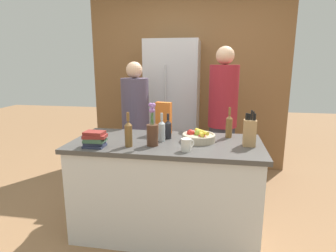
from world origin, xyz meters
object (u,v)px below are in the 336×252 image
at_px(person_in_blue, 223,114).
at_px(bottle_wine, 162,130).
at_px(bottle_oil, 168,129).
at_px(coffee_mug, 187,145).
at_px(book_stack, 95,139).
at_px(knife_block, 250,132).
at_px(person_at_sink, 136,122).
at_px(bottle_water, 128,133).
at_px(cereal_box, 164,118).
at_px(flower_vase, 152,131).
at_px(refrigerator, 173,109).
at_px(bottle_vinegar, 229,126).
at_px(fruit_bowl, 198,137).

bearing_deg(person_in_blue, bottle_wine, -135.43).
relative_size(bottle_oil, bottle_wine, 0.91).
bearing_deg(bottle_oil, coffee_mug, -59.25).
xyz_separation_m(book_stack, person_in_blue, (1.07, 1.14, 0.04)).
bearing_deg(knife_block, person_at_sink, 148.36).
bearing_deg(bottle_water, cereal_box, 66.74).
bearing_deg(coffee_mug, bottle_wine, 135.00).
bearing_deg(bottle_oil, flower_vase, -111.36).
relative_size(refrigerator, flower_vase, 5.10).
bearing_deg(cereal_box, book_stack, -131.79).
height_order(refrigerator, coffee_mug, refrigerator).
distance_m(coffee_mug, bottle_wine, 0.35).
bearing_deg(bottle_oil, bottle_water, -133.36).
bearing_deg(bottle_vinegar, refrigerator, 120.21).
height_order(refrigerator, fruit_bowl, refrigerator).
distance_m(refrigerator, bottle_wine, 1.48).
xyz_separation_m(refrigerator, fruit_bowl, (0.45, -1.43, -0.01)).
bearing_deg(knife_block, bottle_oil, 170.57).
height_order(fruit_bowl, cereal_box, cereal_box).
xyz_separation_m(refrigerator, book_stack, (-0.39, -1.74, 0.01)).
bearing_deg(fruit_bowl, person_at_sink, 139.15).
xyz_separation_m(cereal_box, bottle_wine, (0.04, -0.28, -0.05)).
bearing_deg(refrigerator, bottle_vinegar, -59.79).
height_order(knife_block, bottle_wine, knife_block).
relative_size(refrigerator, bottle_wine, 7.24).
distance_m(fruit_bowl, bottle_wine, 0.33).
relative_size(refrigerator, knife_block, 6.07).
relative_size(cereal_box, bottle_wine, 1.21).
bearing_deg(cereal_box, coffee_mug, -61.73).
bearing_deg(bottle_wine, knife_block, -1.58).
xyz_separation_m(book_stack, bottle_water, (0.28, 0.06, 0.05)).
xyz_separation_m(bottle_vinegar, bottle_wine, (-0.60, -0.24, -0.01)).
bearing_deg(bottle_oil, bottle_wine, -113.59).
xyz_separation_m(cereal_box, bottle_vinegar, (0.63, -0.04, -0.04)).
height_order(knife_block, bottle_oil, knife_block).
bearing_deg(refrigerator, flower_vase, -87.39).
height_order(knife_block, book_stack, knife_block).
bearing_deg(flower_vase, refrigerator, 92.61).
bearing_deg(bottle_water, person_at_sink, 102.76).
height_order(fruit_bowl, bottle_oil, bottle_oil).
distance_m(knife_block, coffee_mug, 0.56).
relative_size(knife_block, coffee_mug, 2.96).
distance_m(flower_vase, person_in_blue, 1.19).
bearing_deg(cereal_box, fruit_bowl, -32.45).
relative_size(book_stack, person_in_blue, 0.11).
xyz_separation_m(refrigerator, person_at_sink, (-0.33, -0.75, -0.04)).
bearing_deg(refrigerator, fruit_bowl, -72.46).
xyz_separation_m(fruit_bowl, knife_block, (0.43, -0.07, 0.08)).
bearing_deg(book_stack, refrigerator, 77.26).
relative_size(bottle_vinegar, bottle_wine, 1.11).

